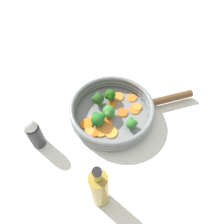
% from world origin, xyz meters
% --- Properties ---
extents(ground_plane, '(4.00, 4.00, 0.00)m').
position_xyz_m(ground_plane, '(0.00, 0.00, 0.00)').
color(ground_plane, silver).
extents(skillet, '(0.27, 0.27, 0.01)m').
position_xyz_m(skillet, '(0.00, 0.00, 0.01)').
color(skillet, gray).
rests_on(skillet, ground_plane).
extents(skillet_rim_wall, '(0.28, 0.28, 0.05)m').
position_xyz_m(skillet_rim_wall, '(0.00, 0.00, 0.04)').
color(skillet_rim_wall, gray).
rests_on(skillet_rim_wall, skillet).
extents(skillet_handle, '(0.07, 0.17, 0.03)m').
position_xyz_m(skillet_handle, '(-0.06, -0.21, 0.02)').
color(skillet_handle, brown).
rests_on(skillet_handle, skillet).
extents(skillet_rivet_left, '(0.01, 0.01, 0.01)m').
position_xyz_m(skillet_rivet_left, '(-0.07, -0.11, 0.02)').
color(skillet_rivet_left, gray).
rests_on(skillet_rivet_left, skillet).
extents(skillet_rivet_right, '(0.01, 0.01, 0.01)m').
position_xyz_m(skillet_rivet_right, '(0.00, -0.13, 0.02)').
color(skillet_rivet_right, gray).
rests_on(skillet_rivet_right, skillet).
extents(carrot_slice_0, '(0.04, 0.04, 0.01)m').
position_xyz_m(carrot_slice_0, '(-0.02, -0.09, 0.01)').
color(carrot_slice_0, orange).
rests_on(carrot_slice_0, skillet).
extents(carrot_slice_1, '(0.05, 0.05, 0.00)m').
position_xyz_m(carrot_slice_1, '(-0.04, 0.07, 0.01)').
color(carrot_slice_1, orange).
rests_on(carrot_slice_1, skillet).
extents(carrot_slice_2, '(0.05, 0.05, 0.00)m').
position_xyz_m(carrot_slice_2, '(0.02, -0.10, 0.01)').
color(carrot_slice_2, orange).
rests_on(carrot_slice_2, skillet).
extents(carrot_slice_3, '(0.05, 0.05, 0.01)m').
position_xyz_m(carrot_slice_3, '(-0.03, 0.04, 0.01)').
color(carrot_slice_3, orange).
rests_on(carrot_slice_3, skillet).
extents(carrot_slice_4, '(0.04, 0.04, 0.00)m').
position_xyz_m(carrot_slice_4, '(0.03, -0.02, 0.01)').
color(carrot_slice_4, orange).
rests_on(carrot_slice_4, skillet).
extents(carrot_slice_5, '(0.06, 0.06, 0.01)m').
position_xyz_m(carrot_slice_5, '(0.01, 0.09, 0.01)').
color(carrot_slice_5, orange).
rests_on(carrot_slice_5, skillet).
extents(carrot_slice_6, '(0.04, 0.04, 0.01)m').
position_xyz_m(carrot_slice_6, '(-0.03, 0.09, 0.01)').
color(carrot_slice_6, orange).
rests_on(carrot_slice_6, skillet).
extents(carrot_slice_7, '(0.06, 0.06, 0.00)m').
position_xyz_m(carrot_slice_7, '(0.06, -0.06, 0.01)').
color(carrot_slice_7, orange).
rests_on(carrot_slice_7, skillet).
extents(carrot_slice_8, '(0.05, 0.05, 0.00)m').
position_xyz_m(carrot_slice_8, '(-0.01, -0.03, 0.01)').
color(carrot_slice_8, orange).
rests_on(carrot_slice_8, skillet).
extents(carrot_slice_9, '(0.05, 0.05, 0.01)m').
position_xyz_m(carrot_slice_9, '(0.00, 0.03, 0.01)').
color(carrot_slice_9, orange).
rests_on(carrot_slice_9, skillet).
extents(carrot_slice_10, '(0.05, 0.05, 0.01)m').
position_xyz_m(carrot_slice_10, '(0.01, 0.06, 0.01)').
color(carrot_slice_10, orange).
rests_on(carrot_slice_10, skillet).
extents(carrot_slice_11, '(0.05, 0.05, 0.00)m').
position_xyz_m(carrot_slice_11, '(-0.03, -0.08, 0.01)').
color(carrot_slice_11, orange).
rests_on(carrot_slice_11, skillet).
extents(carrot_slice_12, '(0.06, 0.06, 0.00)m').
position_xyz_m(carrot_slice_12, '(-0.06, 0.04, 0.01)').
color(carrot_slice_12, orange).
rests_on(carrot_slice_12, skillet).
extents(carrot_slice_13, '(0.05, 0.05, 0.01)m').
position_xyz_m(carrot_slice_13, '(-0.02, 0.10, 0.01)').
color(carrot_slice_13, orange).
rests_on(carrot_slice_13, skillet).
extents(broccoli_floret_0, '(0.04, 0.04, 0.05)m').
position_xyz_m(broccoli_floret_0, '(-0.00, 0.01, 0.04)').
color(broccoli_floret_0, '#83A360').
rests_on(broccoli_floret_0, skillet).
extents(broccoli_floret_1, '(0.04, 0.04, 0.05)m').
position_xyz_m(broccoli_floret_1, '(0.06, -0.03, 0.04)').
color(broccoli_floret_1, '#6D9744').
rests_on(broccoli_floret_1, skillet).
extents(broccoli_floret_2, '(0.04, 0.04, 0.04)m').
position_xyz_m(broccoli_floret_2, '(-0.08, -0.03, 0.03)').
color(broccoli_floret_2, '#5D9248').
rests_on(broccoli_floret_2, skillet).
extents(broccoli_floret_3, '(0.04, 0.04, 0.05)m').
position_xyz_m(broccoli_floret_3, '(0.07, 0.02, 0.04)').
color(broccoli_floret_3, '#7EB660').
rests_on(broccoli_floret_3, skillet).
extents(broccoli_floret_4, '(0.05, 0.05, 0.05)m').
position_xyz_m(broccoli_floret_4, '(-0.01, 0.06, 0.04)').
color(broccoli_floret_4, '#759F59').
rests_on(broccoli_floret_4, skillet).
extents(salt_shaker, '(0.04, 0.04, 0.12)m').
position_xyz_m(salt_shaker, '(0.04, 0.25, 0.06)').
color(salt_shaker, '#333338').
rests_on(salt_shaker, ground_plane).
extents(oil_bottle, '(0.05, 0.05, 0.20)m').
position_xyz_m(oil_bottle, '(-0.21, 0.17, 0.08)').
color(oil_bottle, olive).
rests_on(oil_bottle, ground_plane).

